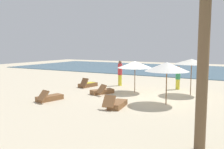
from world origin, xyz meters
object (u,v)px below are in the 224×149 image
at_px(umbrella_2, 167,67).
at_px(person_1, 178,78).
at_px(lounger_4, 102,91).
at_px(lounger_1, 88,85).
at_px(umbrella_3, 135,65).
at_px(lounger_2, 117,104).
at_px(umbrella_0, 192,62).
at_px(lounger_3, 49,98).
at_px(person_0, 120,73).

height_order(umbrella_2, person_1, umbrella_2).
bearing_deg(umbrella_2, lounger_4, 169.10).
relative_size(lounger_1, person_1, 1.03).
height_order(umbrella_3, lounger_4, umbrella_3).
bearing_deg(person_1, umbrella_2, -82.80).
bearing_deg(lounger_2, umbrella_3, 101.38).
relative_size(umbrella_0, umbrella_3, 0.99).
relative_size(umbrella_2, lounger_3, 1.28).
bearing_deg(lounger_1, umbrella_2, -21.36).
relative_size(lounger_1, lounger_2, 0.99).
bearing_deg(umbrella_3, lounger_3, -124.96).
distance_m(umbrella_2, lounger_2, 3.24).
relative_size(lounger_3, person_1, 1.06).
relative_size(umbrella_0, lounger_3, 1.27).
bearing_deg(lounger_1, person_1, 19.62).
relative_size(umbrella_2, lounger_2, 1.30).
bearing_deg(lounger_2, person_1, 78.43).
relative_size(lounger_3, lounger_4, 1.01).
bearing_deg(umbrella_3, lounger_1, 175.26).
distance_m(umbrella_3, lounger_4, 2.77).
distance_m(umbrella_2, person_1, 5.04).
height_order(lounger_3, lounger_4, lounger_4).
bearing_deg(umbrella_2, umbrella_0, 79.44).
distance_m(umbrella_0, lounger_1, 7.67).
height_order(lounger_3, person_1, person_1).
xyz_separation_m(lounger_2, person_1, (1.37, 6.67, 0.68)).
distance_m(lounger_4, person_1, 5.58).
xyz_separation_m(umbrella_3, lounger_1, (-4.00, 0.33, -1.67)).
bearing_deg(person_0, lounger_2, -64.31).
bearing_deg(person_1, lounger_2, -101.57).
distance_m(lounger_1, lounger_2, 6.57).
xyz_separation_m(lounger_1, person_1, (6.19, 2.21, 0.67)).
height_order(umbrella_3, lounger_1, umbrella_3).
distance_m(lounger_3, person_0, 6.80).
height_order(lounger_2, person_0, person_0).
bearing_deg(lounger_2, lounger_4, 132.81).
xyz_separation_m(umbrella_2, lounger_2, (-1.98, -1.80, -1.83)).
distance_m(umbrella_0, lounger_3, 8.83).
distance_m(umbrella_3, lounger_1, 4.34).
bearing_deg(lounger_4, umbrella_2, -10.90).
bearing_deg(umbrella_0, umbrella_2, -100.56).
height_order(umbrella_2, lounger_2, umbrella_2).
bearing_deg(lounger_4, lounger_3, -116.99).
bearing_deg(person_0, lounger_4, -81.61).
xyz_separation_m(lounger_3, person_0, (1.07, 6.67, 0.82)).
relative_size(umbrella_2, lounger_4, 1.29).
xyz_separation_m(umbrella_0, person_1, (-1.22, 1.64, -1.25)).
bearing_deg(umbrella_0, lounger_4, -154.79).
distance_m(lounger_1, person_0, 2.66).
bearing_deg(lounger_3, umbrella_2, 20.66).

